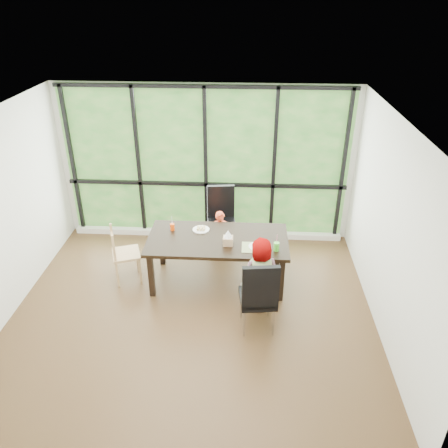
{
  "coord_description": "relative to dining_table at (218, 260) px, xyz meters",
  "views": [
    {
      "loc": [
        0.73,
        -4.89,
        4.07
      ],
      "look_at": [
        0.4,
        0.67,
        1.05
      ],
      "focal_mm": 35.8,
      "sensor_mm": 36.0,
      "label": 1
    }
  ],
  "objects": [
    {
      "name": "ground",
      "position": [
        -0.3,
        -0.77,
        -0.38
      ],
      "size": [
        5.0,
        5.0,
        0.0
      ],
      "primitive_type": "plane",
      "color": "black",
      "rests_on": "ground"
    },
    {
      "name": "straw_pink",
      "position": [
        0.85,
        -0.28,
        0.54
      ],
      "size": [
        0.01,
        0.04,
        0.2
      ],
      "primitive_type": "cylinder",
      "rotation": [
        0.14,
        0.0,
        0.0
      ],
      "color": "pink",
      "rests_on": "green_cup"
    },
    {
      "name": "crepe_rolls_far",
      "position": [
        -0.27,
        0.24,
        0.41
      ],
      "size": [
        0.15,
        0.12,
        0.04
      ],
      "primitive_type": null,
      "color": "tan",
      "rests_on": "plate_far"
    },
    {
      "name": "crepe_rolls_near",
      "position": [
        0.59,
        -0.21,
        0.41
      ],
      "size": [
        0.1,
        0.12,
        0.04
      ],
      "primitive_type": null,
      "color": "tan",
      "rests_on": "plate_near"
    },
    {
      "name": "window_sill",
      "position": [
        -0.3,
        1.38,
        -0.33
      ],
      "size": [
        4.8,
        0.12,
        0.1
      ],
      "primitive_type": "cube",
      "color": "silver",
      "rests_on": "ground"
    },
    {
      "name": "back_wall",
      "position": [
        -0.3,
        1.48,
        0.98
      ],
      "size": [
        5.0,
        0.0,
        5.0
      ],
      "primitive_type": "plane",
      "rotation": [
        1.57,
        0.0,
        0.0
      ],
      "color": "silver",
      "rests_on": "ground"
    },
    {
      "name": "plate_far",
      "position": [
        -0.27,
        0.24,
        0.38
      ],
      "size": [
        0.26,
        0.26,
        0.02
      ],
      "primitive_type": "cylinder",
      "color": "white",
      "rests_on": "dining_table"
    },
    {
      "name": "window_mullions",
      "position": [
        -0.3,
        1.42,
        0.98
      ],
      "size": [
        4.8,
        0.06,
        2.65
      ],
      "primitive_type": null,
      "color": "black",
      "rests_on": "back_wall"
    },
    {
      "name": "straw_white",
      "position": [
        -0.71,
        0.22,
        0.52
      ],
      "size": [
        0.01,
        0.04,
        0.2
      ],
      "primitive_type": "cylinder",
      "rotation": [
        0.14,
        0.0,
        0.0
      ],
      "color": "white",
      "rests_on": "orange_cup"
    },
    {
      "name": "chair_interior_leather",
      "position": [
        0.59,
        -1.01,
        0.17
      ],
      "size": [
        0.51,
        0.51,
        1.08
      ],
      "primitive_type": "cube",
      "rotation": [
        0.0,
        0.0,
        3.26
      ],
      "color": "black",
      "rests_on": "ground"
    },
    {
      "name": "dining_table",
      "position": [
        0.0,
        0.0,
        0.0
      ],
      "size": [
        2.16,
        1.25,
        0.75
      ],
      "primitive_type": "cube",
      "rotation": [
        0.0,
        0.0,
        -0.1
      ],
      "color": "black",
      "rests_on": "ground"
    },
    {
      "name": "child_older",
      "position": [
        0.61,
        -0.59,
        0.17
      ],
      "size": [
        0.62,
        0.5,
        1.09
      ],
      "primitive_type": "imported",
      "rotation": [
        0.0,
        0.0,
        3.47
      ],
      "color": "slate",
      "rests_on": "ground"
    },
    {
      "name": "chair_window_leather",
      "position": [
        -0.0,
        1.0,
        0.17
      ],
      "size": [
        0.52,
        0.52,
        1.08
      ],
      "primitive_type": "cube",
      "rotation": [
        0.0,
        0.0,
        0.14
      ],
      "color": "black",
      "rests_on": "ground"
    },
    {
      "name": "chair_end_beech",
      "position": [
        -1.39,
        -0.03,
        0.08
      ],
      "size": [
        0.52,
        0.53,
        0.9
      ],
      "primitive_type": "cube",
      "rotation": [
        0.0,
        0.0,
        1.92
      ],
      "color": "tan",
      "rests_on": "ground"
    },
    {
      "name": "tissue",
      "position": [
        0.16,
        -0.16,
        0.55
      ],
      "size": [
        0.12,
        0.12,
        0.11
      ],
      "primitive_type": "cone",
      "color": "white",
      "rests_on": "tissue_box"
    },
    {
      "name": "green_cup",
      "position": [
        0.85,
        -0.28,
        0.44
      ],
      "size": [
        0.08,
        0.08,
        0.13
      ],
      "primitive_type": "cylinder",
      "color": "#4ECE34",
      "rests_on": "dining_table"
    },
    {
      "name": "tissue_box",
      "position": [
        0.16,
        -0.16,
        0.44
      ],
      "size": [
        0.14,
        0.14,
        0.12
      ],
      "primitive_type": "cube",
      "color": "tan",
      "rests_on": "dining_table"
    },
    {
      "name": "child_toddler",
      "position": [
        0.0,
        0.63,
        0.06
      ],
      "size": [
        0.33,
        0.23,
        0.86
      ],
      "primitive_type": "imported",
      "rotation": [
        0.0,
        0.0,
        0.07
      ],
      "color": "#EE4B27",
      "rests_on": "ground"
    },
    {
      "name": "placemat",
      "position": [
        0.56,
        -0.23,
        0.38
      ],
      "size": [
        0.41,
        0.3,
        0.01
      ],
      "primitive_type": "cube",
      "color": "tan",
      "rests_on": "dining_table"
    },
    {
      "name": "plate_near",
      "position": [
        0.59,
        -0.21,
        0.38
      ],
      "size": [
        0.27,
        0.27,
        0.02
      ],
      "primitive_type": "cylinder",
      "color": "white",
      "rests_on": "dining_table"
    },
    {
      "name": "foliage_backdrop",
      "position": [
        -0.3,
        1.46,
        0.98
      ],
      "size": [
        4.8,
        0.02,
        2.65
      ],
      "primitive_type": "cube",
      "color": "#204A1C",
      "rests_on": "back_wall"
    },
    {
      "name": "orange_cup",
      "position": [
        -0.71,
        0.22,
        0.43
      ],
      "size": [
        0.07,
        0.07,
        0.1
      ],
      "primitive_type": "cylinder",
      "color": "#FF4B08",
      "rests_on": "dining_table"
    }
  ]
}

